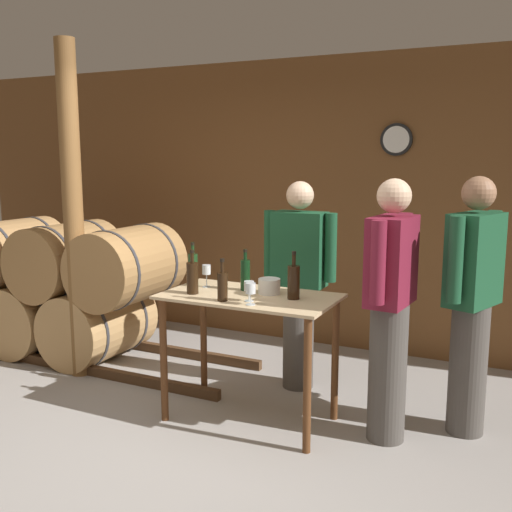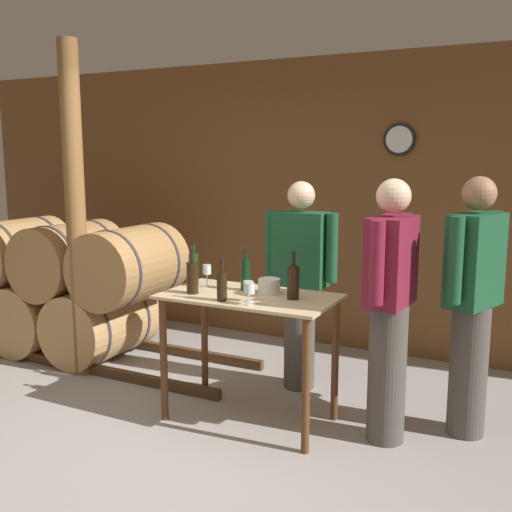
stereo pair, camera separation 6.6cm
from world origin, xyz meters
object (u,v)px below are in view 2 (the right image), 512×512
wine_glass_near_right (250,289)px  person_visitor_bearded (389,306)px  wooden_post (76,213)px  wine_bottle_right (222,285)px  wine_bottle_center (245,274)px  person_visitor_with_scarf (473,302)px  wine_bottle_far_left (194,268)px  wine_glass_near_center (248,287)px  person_host (300,281)px  ice_bucket (269,286)px  wine_bottle_far_right (293,281)px  wine_bottle_left (192,277)px  wine_glass_near_left (207,271)px

wine_glass_near_right → person_visitor_bearded: bearing=24.7°
wooden_post → wine_bottle_right: 1.67m
wine_bottle_center → person_visitor_with_scarf: (1.46, 0.34, -0.11)m
wine_bottle_far_left → wine_glass_near_right: bearing=-29.3°
wine_bottle_far_left → person_visitor_with_scarf: person_visitor_with_scarf is taller
wine_bottle_far_left → wine_glass_near_right: 0.74m
wine_glass_near_center → person_visitor_with_scarf: 1.43m
person_visitor_bearded → wooden_post: bearing=179.1°
person_host → person_visitor_with_scarf: bearing=-10.9°
wine_bottle_right → wine_glass_near_center: bearing=22.6°
wine_bottle_far_left → wine_glass_near_center: (0.59, -0.28, -0.03)m
person_visitor_bearded → person_visitor_with_scarf: bearing=36.2°
ice_bucket → person_host: size_ratio=0.09×
wine_bottle_far_left → wine_bottle_center: 0.43m
wine_bottle_far_right → person_visitor_with_scarf: person_visitor_with_scarf is taller
wine_bottle_far_left → person_visitor_with_scarf: (1.88, 0.33, -0.11)m
wine_glass_near_right → person_host: bearing=93.1°
wine_bottle_far_left → person_visitor_bearded: size_ratio=0.18×
wine_bottle_center → person_visitor_with_scarf: bearing=13.1°
wine_bottle_center → wine_glass_near_center: wine_bottle_center is taller
wine_glass_near_center → ice_bucket: bearing=83.6°
ice_bucket → wine_bottle_far_left: bearing=177.0°
wine_bottle_left → wine_glass_near_right: 0.50m
person_visitor_with_scarf → wine_glass_near_right: bearing=-150.8°
person_host → person_visitor_bearded: person_visitor_bearded is taller
ice_bucket → person_visitor_bearded: size_ratio=0.09×
wine_glass_near_left → person_host: size_ratio=0.10×
person_visitor_bearded → wine_glass_near_center: bearing=-161.3°
wine_bottle_far_right → person_visitor_bearded: person_visitor_bearded is taller
person_host → wine_bottle_left: bearing=-117.7°
wine_bottle_left → ice_bucket: 0.52m
wine_bottle_far_right → wine_bottle_left: bearing=-166.7°
wine_bottle_right → person_visitor_bearded: size_ratio=0.16×
wine_bottle_far_left → wooden_post: bearing=177.8°
wine_glass_near_center → ice_bucket: (0.03, 0.25, -0.04)m
wine_bottle_left → wine_glass_near_right: (0.49, -0.10, -0.01)m
wine_bottle_right → wine_glass_near_right: wine_bottle_right is taller
wine_glass_near_left → person_visitor_with_scarf: size_ratio=0.10×
wine_glass_near_right → wooden_post: bearing=167.3°
wine_bottle_center → wine_bottle_right: bearing=-88.6°
wine_bottle_right → wine_glass_near_left: bearing=134.4°
wine_bottle_right → person_visitor_with_scarf: (1.45, 0.68, -0.10)m
wine_glass_near_right → ice_bucket: wine_glass_near_right is taller
ice_bucket → wine_bottle_left: bearing=-154.3°
wine_bottle_left → wine_glass_near_center: 0.44m
wine_glass_near_center → person_host: 0.87m
wine_bottle_far_left → person_host: size_ratio=0.19×
wine_bottle_left → person_visitor_with_scarf: bearing=18.8°
wine_bottle_center → wine_bottle_left: bearing=-137.7°
wine_bottle_left → wine_bottle_far_right: 0.69m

